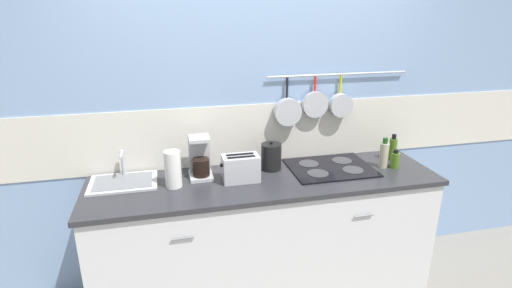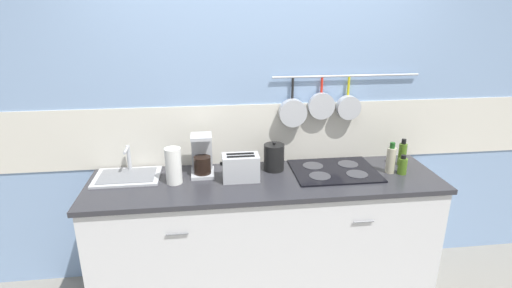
{
  "view_description": "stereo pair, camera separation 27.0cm",
  "coord_description": "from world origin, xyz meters",
  "px_view_note": "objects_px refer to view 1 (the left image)",
  "views": [
    {
      "loc": [
        -0.65,
        -2.49,
        2.1
      ],
      "look_at": [
        -0.07,
        0.0,
        1.2
      ],
      "focal_mm": 28.0,
      "sensor_mm": 36.0,
      "label": 1
    },
    {
      "loc": [
        -0.39,
        -2.53,
        2.1
      ],
      "look_at": [
        -0.07,
        0.0,
        1.2
      ],
      "focal_mm": 28.0,
      "sensor_mm": 36.0,
      "label": 2
    }
  ],
  "objects_px": {
    "paper_towel_roll": "(173,169)",
    "bottle_hot_sauce": "(384,154)",
    "coffee_maker": "(200,160)",
    "bottle_vinegar": "(393,148)",
    "toaster": "(241,168)",
    "kettle": "(271,157)",
    "bottle_sesame_oil": "(395,160)"
  },
  "relations": [
    {
      "from": "paper_towel_roll",
      "to": "bottle_hot_sauce",
      "type": "distance_m",
      "value": 1.55
    },
    {
      "from": "coffee_maker",
      "to": "bottle_vinegar",
      "type": "xyz_separation_m",
      "value": [
        1.51,
        -0.03,
        -0.03
      ]
    },
    {
      "from": "coffee_maker",
      "to": "toaster",
      "type": "height_order",
      "value": "coffee_maker"
    },
    {
      "from": "coffee_maker",
      "to": "toaster",
      "type": "distance_m",
      "value": 0.3
    },
    {
      "from": "toaster",
      "to": "paper_towel_roll",
      "type": "bearing_deg",
      "value": 179.12
    },
    {
      "from": "coffee_maker",
      "to": "bottle_hot_sauce",
      "type": "bearing_deg",
      "value": -6.5
    },
    {
      "from": "kettle",
      "to": "bottle_sesame_oil",
      "type": "relative_size",
      "value": 1.54
    },
    {
      "from": "toaster",
      "to": "bottle_vinegar",
      "type": "bearing_deg",
      "value": 5.55
    },
    {
      "from": "paper_towel_roll",
      "to": "coffee_maker",
      "type": "xyz_separation_m",
      "value": [
        0.19,
        0.14,
        -0.0
      ]
    },
    {
      "from": "bottle_hot_sauce",
      "to": "bottle_vinegar",
      "type": "bearing_deg",
      "value": 40.01
    },
    {
      "from": "bottle_hot_sauce",
      "to": "bottle_vinegar",
      "type": "relative_size",
      "value": 1.11
    },
    {
      "from": "kettle",
      "to": "coffee_maker",
      "type": "bearing_deg",
      "value": -179.79
    },
    {
      "from": "bottle_sesame_oil",
      "to": "bottle_hot_sauce",
      "type": "bearing_deg",
      "value": 156.52
    },
    {
      "from": "bottle_hot_sauce",
      "to": "coffee_maker",
      "type": "bearing_deg",
      "value": 173.5
    },
    {
      "from": "paper_towel_roll",
      "to": "kettle",
      "type": "bearing_deg",
      "value": 11.24
    },
    {
      "from": "kettle",
      "to": "bottle_sesame_oil",
      "type": "distance_m",
      "value": 0.93
    },
    {
      "from": "paper_towel_roll",
      "to": "bottle_hot_sauce",
      "type": "bearing_deg",
      "value": -0.51
    },
    {
      "from": "toaster",
      "to": "coffee_maker",
      "type": "bearing_deg",
      "value": 150.86
    },
    {
      "from": "bottle_sesame_oil",
      "to": "paper_towel_roll",
      "type": "bearing_deg",
      "value": 178.33
    },
    {
      "from": "toaster",
      "to": "bottle_vinegar",
      "type": "xyz_separation_m",
      "value": [
        1.24,
        0.12,
        -0.0
      ]
    },
    {
      "from": "coffee_maker",
      "to": "bottle_sesame_oil",
      "type": "xyz_separation_m",
      "value": [
        1.43,
        -0.19,
        -0.06
      ]
    },
    {
      "from": "toaster",
      "to": "bottle_hot_sauce",
      "type": "height_order",
      "value": "bottle_hot_sauce"
    },
    {
      "from": "toaster",
      "to": "bottle_hot_sauce",
      "type": "xyz_separation_m",
      "value": [
        1.09,
        -0.01,
        0.01
      ]
    },
    {
      "from": "coffee_maker",
      "to": "toaster",
      "type": "relative_size",
      "value": 1.09
    },
    {
      "from": "bottle_hot_sauce",
      "to": "bottle_sesame_oil",
      "type": "bearing_deg",
      "value": -23.48
    },
    {
      "from": "kettle",
      "to": "bottle_hot_sauce",
      "type": "distance_m",
      "value": 0.85
    },
    {
      "from": "paper_towel_roll",
      "to": "toaster",
      "type": "xyz_separation_m",
      "value": [
        0.46,
        -0.01,
        -0.03
      ]
    },
    {
      "from": "kettle",
      "to": "bottle_hot_sauce",
      "type": "xyz_separation_m",
      "value": [
        0.83,
        -0.16,
        0.0
      ]
    },
    {
      "from": "kettle",
      "to": "bottle_vinegar",
      "type": "xyz_separation_m",
      "value": [
        0.98,
        -0.03,
        -0.01
      ]
    },
    {
      "from": "coffee_maker",
      "to": "bottle_sesame_oil",
      "type": "relative_size",
      "value": 2.05
    },
    {
      "from": "toaster",
      "to": "bottle_vinegar",
      "type": "relative_size",
      "value": 1.3
    },
    {
      "from": "kettle",
      "to": "bottle_vinegar",
      "type": "relative_size",
      "value": 1.07
    }
  ]
}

